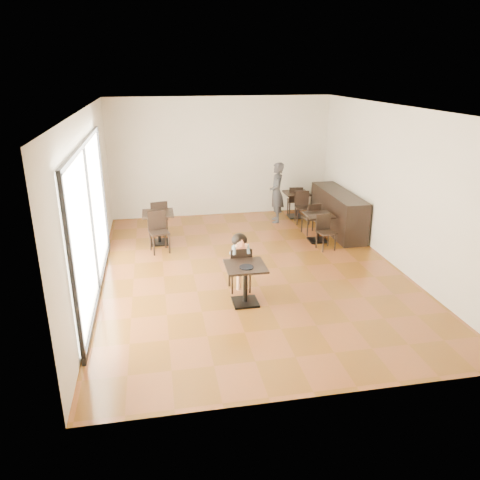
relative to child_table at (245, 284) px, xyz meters
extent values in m
cube|color=brown|center=(0.39, 1.39, -0.36)|extent=(6.00, 8.00, 0.01)
cube|color=white|center=(0.39, 1.39, 2.84)|extent=(6.00, 8.00, 0.01)
cube|color=beige|center=(0.39, 5.39, 1.24)|extent=(6.00, 0.01, 3.20)
cube|color=beige|center=(0.39, -2.61, 1.24)|extent=(6.00, 0.01, 3.20)
cube|color=beige|center=(-2.61, 1.39, 1.24)|extent=(0.01, 8.00, 3.20)
cube|color=beige|center=(3.39, 1.39, 1.24)|extent=(0.01, 8.00, 3.20)
cube|color=white|center=(-2.58, 0.89, 1.04)|extent=(0.04, 4.50, 2.60)
cylinder|color=black|center=(0.00, -0.10, 0.37)|extent=(0.24, 0.24, 0.01)
imported|color=#343539|center=(1.72, 4.42, 0.43)|extent=(0.45, 0.62, 1.59)
cube|color=black|center=(3.04, 3.39, 0.14)|extent=(0.60, 2.40, 1.00)
camera|label=1|loc=(-1.44, -7.18, 3.52)|focal=35.00mm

